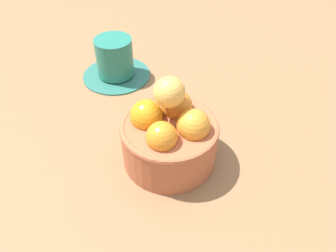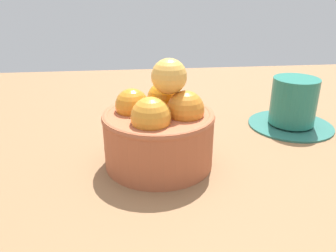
% 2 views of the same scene
% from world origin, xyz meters
% --- Properties ---
extents(ground_plane, '(1.58, 1.07, 0.04)m').
position_xyz_m(ground_plane, '(0.00, 0.00, -0.02)').
color(ground_plane, brown).
extents(terracotta_bowl, '(0.14, 0.14, 0.14)m').
position_xyz_m(terracotta_bowl, '(0.00, 0.00, 0.05)').
color(terracotta_bowl, '#AD5938').
rests_on(terracotta_bowl, ground_plane).
extents(coffee_cup, '(0.14, 0.14, 0.08)m').
position_xyz_m(coffee_cup, '(0.23, 0.10, 0.04)').
color(coffee_cup, '#2A685C').
rests_on(coffee_cup, ground_plane).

